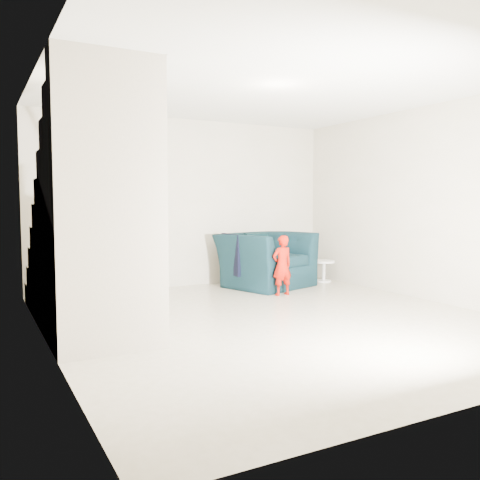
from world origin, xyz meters
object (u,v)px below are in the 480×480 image
object	(u,v)px
staircase	(90,242)
toddler	(282,265)
armchair	(266,260)
side_table	(324,267)

from	to	relation	value
staircase	toddler	bearing A→B (deg)	14.59
armchair	toddler	world-z (taller)	toddler
toddler	side_table	bearing A→B (deg)	-152.99
armchair	side_table	distance (m)	1.14
armchair	staircase	bearing A→B (deg)	-171.85
side_table	armchair	bearing A→B (deg)	176.73
side_table	staircase	bearing A→B (deg)	-160.65
toddler	staircase	distance (m)	3.05
toddler	side_table	world-z (taller)	toddler
toddler	staircase	size ratio (longest dim) A/B	0.24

